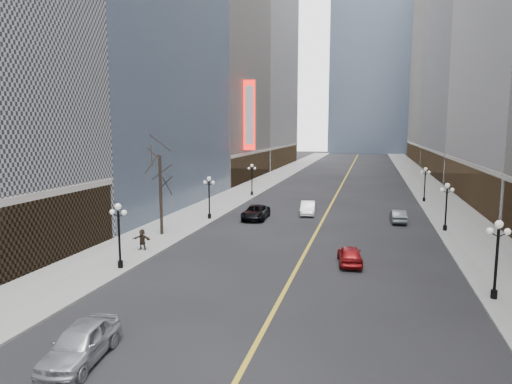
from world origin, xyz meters
The scene contains 21 objects.
sidewalk_east centered at (14.00, 70.00, 0.07)m, with size 6.00×230.00×0.15m, color gray.
sidewalk_west centered at (-14.00, 70.00, 0.07)m, with size 6.00×230.00×0.15m, color gray.
lane_line centered at (0.00, 80.00, 0.01)m, with size 0.25×200.00×0.02m, color gold.
bldg_east_c centered at (29.88, 106.00, 24.18)m, with size 26.60×40.60×48.80m.
bldg_east_d centered at (29.90, 149.00, 31.17)m, with size 26.60×46.60×62.80m.
bldg_west_c centered at (-29.88, 87.00, 25.19)m, with size 26.60×30.60×50.80m.
bldg_west_d centered at (-29.92, 121.00, 36.17)m, with size 26.60×38.60×72.80m.
streetlamp_east_1 centered at (11.80, 30.00, 2.90)m, with size 1.26×0.44×4.52m.
streetlamp_east_2 centered at (11.80, 48.00, 2.90)m, with size 1.26×0.44×4.52m.
streetlamp_east_3 centered at (11.80, 66.00, 2.90)m, with size 1.26×0.44×4.52m.
streetlamp_west_1 centered at (-11.80, 30.00, 2.90)m, with size 1.26×0.44×4.52m.
streetlamp_west_2 centered at (-11.80, 48.00, 2.90)m, with size 1.26×0.44×4.52m.
streetlamp_west_3 centered at (-11.80, 66.00, 2.90)m, with size 1.26×0.44×4.52m.
theatre_marquee centered at (-15.88, 80.00, 12.00)m, with size 2.00×0.55×12.00m.
tree_west_far centered at (-13.50, 40.00, 6.24)m, with size 3.60×3.60×7.92m.
car_nb_near centered at (-6.75, 18.35, 0.80)m, with size 1.90×4.72×1.61m, color silver.
car_nb_mid centered at (-2.00, 53.67, 0.74)m, with size 1.57×4.51×1.49m, color white.
car_nb_far centered at (-7.10, 49.64, 0.74)m, with size 2.46×5.34×1.48m, color black.
car_sb_mid centered at (3.54, 35.22, 0.69)m, with size 1.64×4.08×1.39m, color maroon.
car_sb_far centered at (7.73, 51.49, 0.67)m, with size 1.42×4.06×1.34m, color #4E5355.
ped_west_far centered at (-12.62, 34.69, 0.99)m, with size 1.55×0.45×1.67m, color #2D2119.
Camera 1 is at (4.77, 2.69, 9.69)m, focal length 32.00 mm.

